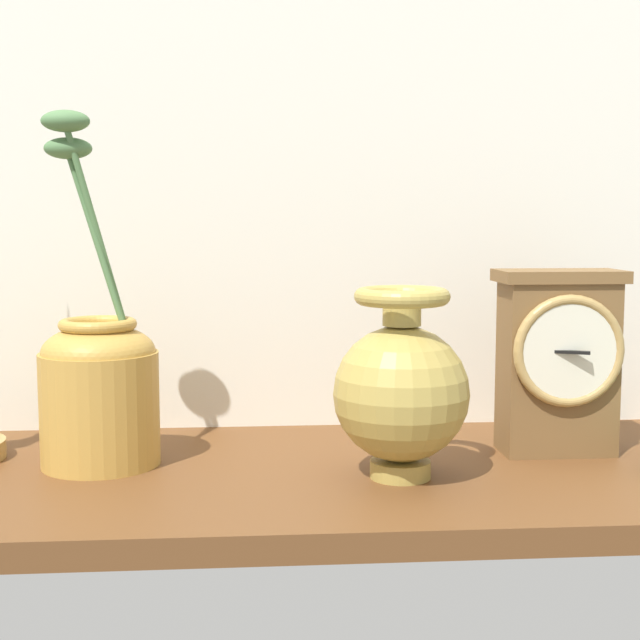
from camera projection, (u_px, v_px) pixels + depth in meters
The scene contains 5 objects.
ground_plane at pixel (335, 480), 85.40cm from camera, with size 100.00×36.00×2.40cm, color brown.
back_wall at pixel (319, 135), 99.95cm from camera, with size 120.00×2.00×65.00cm, color silver.
mantel_clock at pixel (558, 359), 89.45cm from camera, with size 12.23×7.80×18.31cm.
brass_vase_bulbous at pixel (401, 389), 81.01cm from camera, with size 12.27×12.27×17.24cm.
brass_vase_jar at pixel (99, 383), 85.42cm from camera, with size 11.20×11.20×33.09cm.
Camera 1 is at (-7.95, -82.80, 23.36)cm, focal length 50.79 mm.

